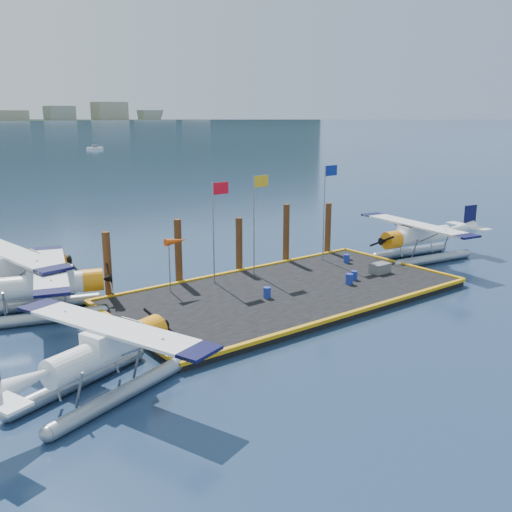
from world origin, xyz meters
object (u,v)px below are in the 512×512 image
(seaplane_c, at_px, (8,274))
(flagpole_red, at_px, (216,217))
(flagpole_blue, at_px, (327,198))
(piling_0, at_px, (108,267))
(piling_4, at_px, (328,230))
(drum_1, at_px, (349,279))
(windsock, at_px, (176,242))
(piling_2, at_px, (239,247))
(seaplane_a, at_px, (105,355))
(piling_1, at_px, (178,254))
(drum_4, at_px, (347,259))
(piling_3, at_px, (286,235))
(crate, at_px, (380,268))
(drum_0, at_px, (267,292))
(seaplane_d, at_px, (419,239))
(flagpole_yellow, at_px, (257,210))
(drum_2, at_px, (354,275))
(seaplane_b, at_px, (43,288))

(seaplane_c, xyz_separation_m, flagpole_red, (10.72, -4.78, 2.75))
(flagpole_blue, xyz_separation_m, piling_0, (-15.20, 1.60, -2.69))
(piling_0, xyz_separation_m, piling_4, (17.00, 0.00, 0.00))
(piling_4, bearing_deg, drum_1, -125.27)
(flagpole_red, distance_m, windsock, 2.97)
(piling_2, bearing_deg, drum_1, -64.51)
(seaplane_a, relative_size, drum_1, 14.89)
(piling_0, xyz_separation_m, piling_1, (4.50, 0.00, 0.10))
(drum_4, relative_size, piling_1, 0.14)
(drum_4, xyz_separation_m, piling_1, (-11.27, 3.13, 1.41))
(piling_3, distance_m, piling_4, 4.00)
(crate, relative_size, piling_1, 0.30)
(drum_0, distance_m, drum_4, 9.43)
(seaplane_d, bearing_deg, drum_0, 102.75)
(drum_0, height_order, piling_1, piling_1)
(seaplane_c, bearing_deg, piling_2, 68.94)
(crate, distance_m, flagpole_yellow, 8.75)
(drum_2, relative_size, crate, 0.44)
(seaplane_b, xyz_separation_m, flagpole_red, (9.87, -1.34, 2.86))
(crate, bearing_deg, piling_3, 112.56)
(drum_1, bearing_deg, flagpole_red, 139.39)
(piling_4, bearing_deg, piling_0, 180.00)
(drum_0, xyz_separation_m, piling_1, (-2.23, 5.79, 1.41))
(piling_2, bearing_deg, piling_0, 180.00)
(seaplane_d, height_order, piling_0, piling_0)
(seaplane_c, distance_m, piling_2, 13.89)
(drum_2, distance_m, piling_2, 7.63)
(drum_2, bearing_deg, seaplane_b, 160.23)
(seaplane_b, distance_m, drum_2, 17.86)
(drum_1, relative_size, windsock, 0.20)
(windsock, bearing_deg, piling_2, 16.15)
(drum_0, relative_size, windsock, 0.19)
(seaplane_a, xyz_separation_m, drum_4, (20.22, 6.91, -0.79))
(drum_0, height_order, drum_4, drum_0)
(flagpole_yellow, height_order, piling_2, flagpole_yellow)
(seaplane_c, height_order, drum_4, seaplane_c)
(drum_4, bearing_deg, drum_1, -134.37)
(windsock, xyz_separation_m, piling_3, (9.53, 1.60, -1.08))
(flagpole_blue, bearing_deg, piling_2, 165.52)
(drum_0, height_order, flagpole_blue, flagpole_blue)
(drum_1, xyz_separation_m, piling_4, (4.78, 6.76, 1.28))
(seaplane_d, bearing_deg, piling_0, 86.16)
(flagpole_yellow, relative_size, piling_2, 1.63)
(flagpole_yellow, height_order, flagpole_blue, flagpole_blue)
(drum_0, relative_size, piling_4, 0.15)
(flagpole_yellow, bearing_deg, seaplane_d, -14.10)
(drum_4, height_order, windsock, windsock)
(drum_0, xyz_separation_m, flagpole_blue, (8.47, 4.19, 3.99))
(seaplane_a, relative_size, piling_1, 2.24)
(piling_2, height_order, piling_4, piling_4)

